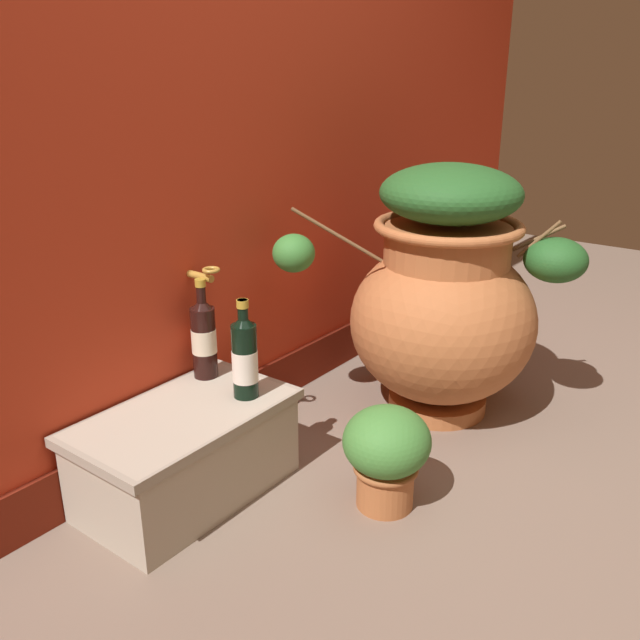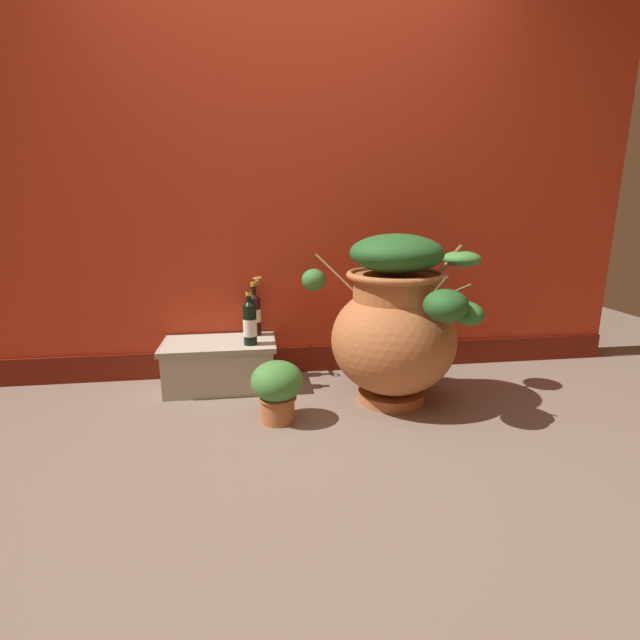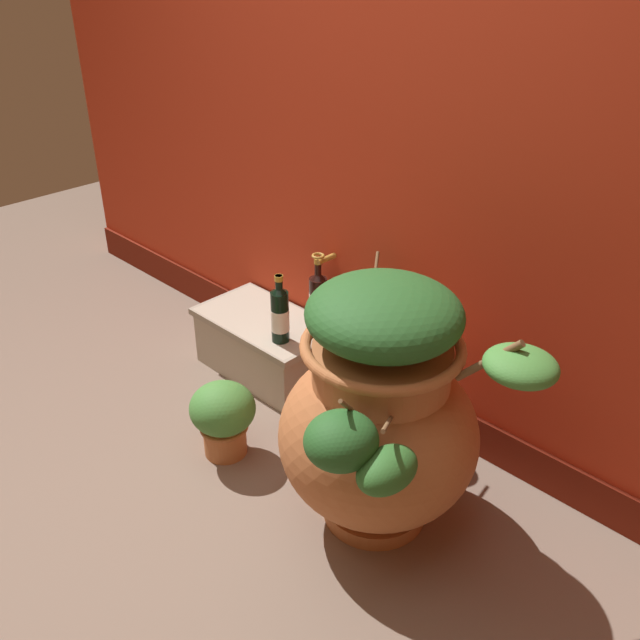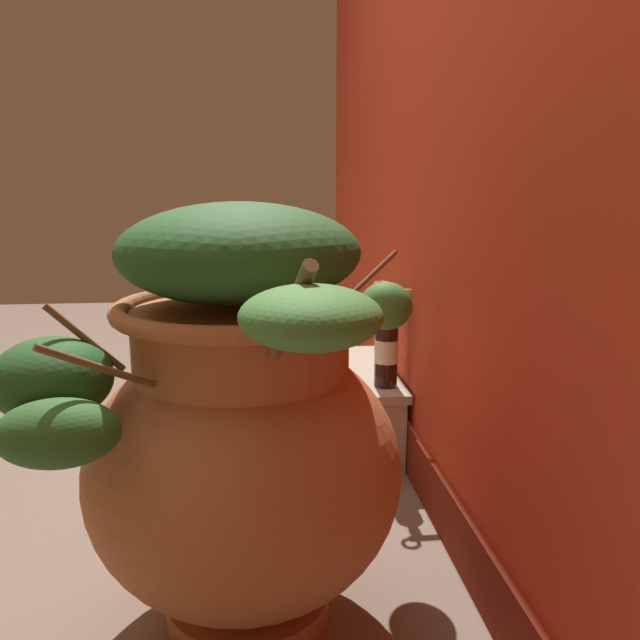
# 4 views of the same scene
# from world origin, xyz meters

# --- Properties ---
(ground_plane) EXTENTS (7.00, 7.00, 0.00)m
(ground_plane) POSITION_xyz_m (0.00, 0.00, 0.00)
(ground_plane) COLOR #7A6656
(back_wall) EXTENTS (4.40, 0.33, 2.60)m
(back_wall) POSITION_xyz_m (-0.00, 1.20, 1.29)
(back_wall) COLOR red
(back_wall) RESTS_ON ground_plane
(terracotta_urn) EXTENTS (0.98, 0.90, 0.93)m
(terracotta_urn) POSITION_xyz_m (0.51, 0.55, 0.45)
(terracotta_urn) COLOR #B26638
(terracotta_urn) RESTS_ON ground_plane
(stone_ledge) EXTENTS (0.66, 0.38, 0.28)m
(stone_ledge) POSITION_xyz_m (-0.45, 0.90, 0.16)
(stone_ledge) COLOR #B2A893
(stone_ledge) RESTS_ON ground_plane
(wine_bottle_left) EXTENTS (0.08, 0.08, 0.33)m
(wine_bottle_left) POSITION_xyz_m (-0.24, 1.02, 0.43)
(wine_bottle_left) COLOR black
(wine_bottle_left) RESTS_ON stone_ledge
(wine_bottle_middle) EXTENTS (0.08, 0.08, 0.31)m
(wine_bottle_middle) POSITION_xyz_m (-0.27, 0.82, 0.42)
(wine_bottle_middle) COLOR black
(wine_bottle_middle) RESTS_ON stone_ledge
(potted_shrub) EXTENTS (0.26, 0.26, 0.32)m
(potted_shrub) POSITION_xyz_m (-0.14, 0.39, 0.18)
(potted_shrub) COLOR #B26638
(potted_shrub) RESTS_ON ground_plane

